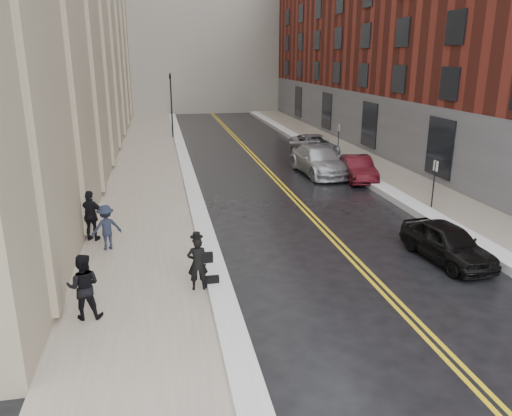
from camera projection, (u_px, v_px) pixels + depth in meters
name	position (u px, v px, depth m)	size (l,w,h in m)	color
ground	(312.00, 317.00, 13.01)	(160.00, 160.00, 0.00)	black
sidewalk_left	(146.00, 179.00, 27.19)	(4.00, 64.00, 0.15)	gray
sidewalk_right	(378.00, 169.00, 29.63)	(3.00, 64.00, 0.15)	gray
lane_stripe_a	(269.00, 175.00, 28.45)	(0.12, 64.00, 0.01)	gold
lane_stripe_b	(274.00, 175.00, 28.50)	(0.12, 64.00, 0.01)	gold
snow_ridge_left	(189.00, 176.00, 27.59)	(0.70, 60.80, 0.26)	white
snow_ridge_right	(349.00, 169.00, 29.28)	(0.85, 60.80, 0.30)	white
building_right	(458.00, 19.00, 35.13)	(14.00, 50.00, 18.00)	maroon
traffic_signal	(171.00, 100.00, 39.79)	(0.18, 0.15, 5.20)	black
parking_sign_near	(434.00, 180.00, 21.55)	(0.06, 0.35, 2.23)	black
parking_sign_far	(338.00, 137.00, 32.81)	(0.06, 0.35, 2.23)	black
car_black	(447.00, 243.00, 16.39)	(1.51, 3.75, 1.28)	black
car_maroon	(358.00, 168.00, 27.04)	(1.39, 3.99, 1.31)	#400B12
car_silver_near	(319.00, 161.00, 28.47)	(2.18, 5.35, 1.55)	#AAADB2
car_silver_far	(314.00, 146.00, 33.66)	(2.31, 5.02, 1.39)	gray
pedestrian_main	(197.00, 263.00, 13.99)	(0.58, 0.38, 1.59)	black
pedestrian_a	(84.00, 287.00, 12.45)	(0.83, 0.65, 1.71)	black
pedestrian_b	(106.00, 227.00, 16.95)	(1.01, 0.58, 1.57)	#1B2131
pedestrian_c	(91.00, 216.00, 17.73)	(1.08, 0.45, 1.84)	black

